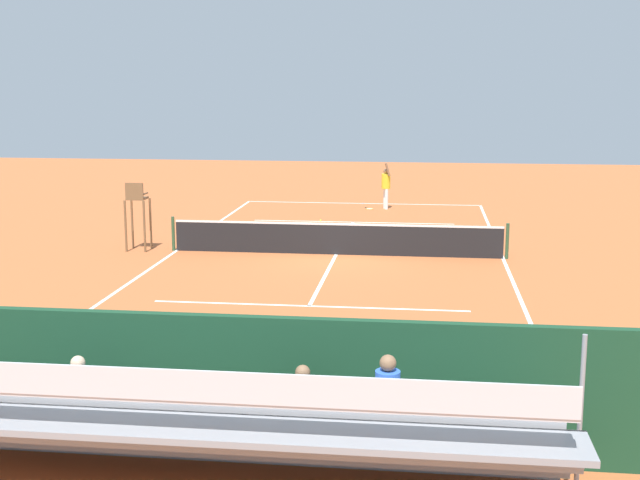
% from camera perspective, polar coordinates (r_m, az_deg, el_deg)
% --- Properties ---
extents(ground_plane, '(60.00, 60.00, 0.00)m').
position_cam_1_polar(ground_plane, '(25.84, 1.09, -0.98)').
color(ground_plane, '#BC6033').
extents(court_line_markings, '(10.10, 22.20, 0.01)m').
position_cam_1_polar(court_line_markings, '(25.87, 1.10, -0.96)').
color(court_line_markings, white).
rests_on(court_line_markings, ground).
extents(tennis_net, '(10.30, 0.10, 1.07)m').
position_cam_1_polar(tennis_net, '(25.74, 1.10, 0.11)').
color(tennis_net, black).
rests_on(tennis_net, ground).
extents(backdrop_wall, '(18.00, 0.16, 2.00)m').
position_cam_1_polar(backdrop_wall, '(12.22, -5.87, -9.58)').
color(backdrop_wall, '#194228').
rests_on(backdrop_wall, ground).
extents(bleacher_stand, '(9.06, 2.40, 2.48)m').
position_cam_1_polar(bleacher_stand, '(11.07, -7.97, -12.34)').
color(bleacher_stand, gray).
rests_on(bleacher_stand, ground).
extents(umpire_chair, '(0.67, 0.67, 2.14)m').
position_cam_1_polar(umpire_chair, '(26.86, -12.20, 2.07)').
color(umpire_chair, brown).
rests_on(umpire_chair, ground).
extents(courtside_bench, '(1.80, 0.40, 0.93)m').
position_cam_1_polar(courtside_bench, '(12.78, 8.77, -10.85)').
color(courtside_bench, '#234C2D').
rests_on(courtside_bench, ground).
extents(equipment_bag, '(0.90, 0.36, 0.36)m').
position_cam_1_polar(equipment_bag, '(12.84, 2.12, -12.45)').
color(equipment_bag, black).
rests_on(equipment_bag, ground).
extents(tennis_player, '(0.45, 0.56, 1.93)m').
position_cam_1_polar(tennis_player, '(35.01, 4.45, 3.75)').
color(tennis_player, white).
rests_on(tennis_player, ground).
extents(tennis_racket, '(0.43, 0.57, 0.03)m').
position_cam_1_polar(tennis_racket, '(35.03, 3.32, 2.11)').
color(tennis_racket, black).
rests_on(tennis_racket, ground).
extents(tennis_ball_near, '(0.07, 0.07, 0.07)m').
position_cam_1_polar(tennis_ball_near, '(31.95, 0.04, 1.33)').
color(tennis_ball_near, '#CCDB33').
rests_on(tennis_ball_near, ground).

